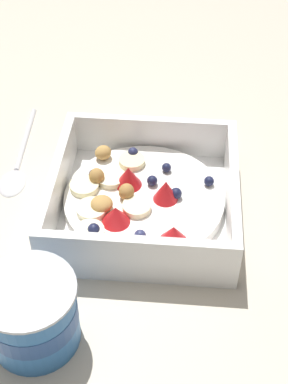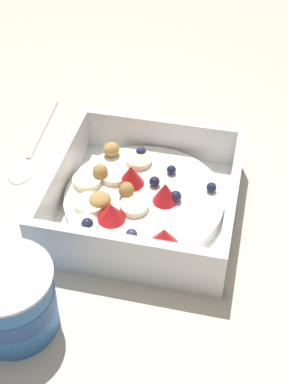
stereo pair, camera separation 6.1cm
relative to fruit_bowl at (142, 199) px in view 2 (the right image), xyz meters
name	(u,v)px [view 2 (the right image)]	position (x,y,z in m)	size (l,w,h in m)	color
ground_plane	(125,216)	(0.02, 0.01, -0.02)	(2.40, 2.40, 0.00)	beige
fruit_bowl	(142,199)	(0.00, 0.00, 0.00)	(0.20, 0.20, 0.06)	white
spoon	(28,156)	(0.16, -0.06, -0.02)	(0.03, 0.17, 0.01)	silver
yogurt_cup	(10,299)	(0.08, 0.17, 0.02)	(0.09, 0.09, 0.07)	#3370B7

